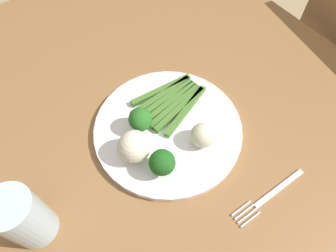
{
  "coord_description": "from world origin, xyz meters",
  "views": [
    {
      "loc": [
        -0.25,
        0.15,
        1.29
      ],
      "look_at": [
        0.01,
        -0.04,
        0.77
      ],
      "focal_mm": 32.71,
      "sensor_mm": 36.0,
      "label": 1
    }
  ],
  "objects_px": {
    "asparagus_bundle": "(172,101)",
    "broccoli_outer_edge": "(139,120)",
    "dining_table": "(155,167)",
    "plate": "(168,129)",
    "fork": "(269,196)",
    "water_glass": "(23,218)",
    "cauliflower_near_fork": "(134,147)",
    "cauliflower_edge": "(203,135)",
    "broccoli_back_right": "(162,163)"
  },
  "relations": [
    {
      "from": "broccoli_outer_edge",
      "to": "dining_table",
      "type": "bearing_deg",
      "value": -176.88
    },
    {
      "from": "broccoli_back_right",
      "to": "water_glass",
      "type": "relative_size",
      "value": 0.47
    },
    {
      "from": "asparagus_bundle",
      "to": "broccoli_outer_edge",
      "type": "bearing_deg",
      "value": 1.49
    },
    {
      "from": "plate",
      "to": "broccoli_outer_edge",
      "type": "xyz_separation_m",
      "value": [
        0.03,
        0.05,
        0.04
      ]
    },
    {
      "from": "plate",
      "to": "broccoli_back_right",
      "type": "height_order",
      "value": "broccoli_back_right"
    },
    {
      "from": "plate",
      "to": "water_glass",
      "type": "bearing_deg",
      "value": 94.53
    },
    {
      "from": "plate",
      "to": "broccoli_back_right",
      "type": "bearing_deg",
      "value": 137.36
    },
    {
      "from": "dining_table",
      "to": "water_glass",
      "type": "distance_m",
      "value": 0.3
    },
    {
      "from": "plate",
      "to": "fork",
      "type": "relative_size",
      "value": 1.81
    },
    {
      "from": "asparagus_bundle",
      "to": "cauliflower_near_fork",
      "type": "xyz_separation_m",
      "value": [
        -0.06,
        0.13,
        0.02
      ]
    },
    {
      "from": "asparagus_bundle",
      "to": "broccoli_outer_edge",
      "type": "relative_size",
      "value": 2.75
    },
    {
      "from": "broccoli_back_right",
      "to": "broccoli_outer_edge",
      "type": "relative_size",
      "value": 1.04
    },
    {
      "from": "asparagus_bundle",
      "to": "fork",
      "type": "relative_size",
      "value": 0.94
    },
    {
      "from": "asparagus_bundle",
      "to": "broccoli_back_right",
      "type": "xyz_separation_m",
      "value": [
        -0.11,
        0.11,
        0.03
      ]
    },
    {
      "from": "cauliflower_edge",
      "to": "water_glass",
      "type": "distance_m",
      "value": 0.33
    },
    {
      "from": "cauliflower_edge",
      "to": "broccoli_outer_edge",
      "type": "bearing_deg",
      "value": 40.28
    },
    {
      "from": "broccoli_back_right",
      "to": "broccoli_outer_edge",
      "type": "height_order",
      "value": "broccoli_back_right"
    },
    {
      "from": "plate",
      "to": "water_glass",
      "type": "distance_m",
      "value": 0.3
    },
    {
      "from": "dining_table",
      "to": "fork",
      "type": "distance_m",
      "value": 0.26
    },
    {
      "from": "broccoli_outer_edge",
      "to": "cauliflower_edge",
      "type": "height_order",
      "value": "broccoli_outer_edge"
    },
    {
      "from": "cauliflower_near_fork",
      "to": "broccoli_back_right",
      "type": "bearing_deg",
      "value": -159.59
    },
    {
      "from": "dining_table",
      "to": "plate",
      "type": "relative_size",
      "value": 4.12
    },
    {
      "from": "asparagus_bundle",
      "to": "cauliflower_near_fork",
      "type": "bearing_deg",
      "value": 15.83
    },
    {
      "from": "cauliflower_near_fork",
      "to": "fork",
      "type": "bearing_deg",
      "value": -144.0
    },
    {
      "from": "broccoli_back_right",
      "to": "fork",
      "type": "height_order",
      "value": "broccoli_back_right"
    },
    {
      "from": "dining_table",
      "to": "plate",
      "type": "distance_m",
      "value": 0.12
    },
    {
      "from": "broccoli_outer_edge",
      "to": "cauliflower_edge",
      "type": "xyz_separation_m",
      "value": [
        -0.09,
        -0.08,
        -0.01
      ]
    },
    {
      "from": "fork",
      "to": "water_glass",
      "type": "xyz_separation_m",
      "value": [
        0.2,
        0.36,
        0.06
      ]
    },
    {
      "from": "dining_table",
      "to": "water_glass",
      "type": "bearing_deg",
      "value": 92.63
    },
    {
      "from": "dining_table",
      "to": "plate",
      "type": "bearing_deg",
      "value": -75.02
    },
    {
      "from": "cauliflower_edge",
      "to": "water_glass",
      "type": "relative_size",
      "value": 0.39
    },
    {
      "from": "broccoli_back_right",
      "to": "plate",
      "type": "bearing_deg",
      "value": -42.64
    },
    {
      "from": "broccoli_outer_edge",
      "to": "fork",
      "type": "bearing_deg",
      "value": -155.76
    },
    {
      "from": "fork",
      "to": "broccoli_outer_edge",
      "type": "bearing_deg",
      "value": -64.26
    },
    {
      "from": "dining_table",
      "to": "broccoli_back_right",
      "type": "xyz_separation_m",
      "value": [
        -0.06,
        0.02,
        0.15
      ]
    },
    {
      "from": "dining_table",
      "to": "broccoli_back_right",
      "type": "distance_m",
      "value": 0.16
    },
    {
      "from": "asparagus_bundle",
      "to": "fork",
      "type": "height_order",
      "value": "asparagus_bundle"
    },
    {
      "from": "broccoli_outer_edge",
      "to": "cauliflower_near_fork",
      "type": "xyz_separation_m",
      "value": [
        -0.04,
        0.04,
        -0.0
      ]
    },
    {
      "from": "broccoli_back_right",
      "to": "asparagus_bundle",
      "type": "bearing_deg",
      "value": -42.92
    },
    {
      "from": "broccoli_back_right",
      "to": "cauliflower_edge",
      "type": "height_order",
      "value": "broccoli_back_right"
    },
    {
      "from": "asparagus_bundle",
      "to": "cauliflower_near_fork",
      "type": "relative_size",
      "value": 2.52
    },
    {
      "from": "cauliflower_near_fork",
      "to": "fork",
      "type": "height_order",
      "value": "cauliflower_near_fork"
    },
    {
      "from": "cauliflower_edge",
      "to": "fork",
      "type": "bearing_deg",
      "value": -168.31
    },
    {
      "from": "dining_table",
      "to": "asparagus_bundle",
      "type": "bearing_deg",
      "value": -56.95
    },
    {
      "from": "asparagus_bundle",
      "to": "fork",
      "type": "xyz_separation_m",
      "value": [
        -0.26,
        -0.02,
        -0.02
      ]
    },
    {
      "from": "asparagus_bundle",
      "to": "cauliflower_edge",
      "type": "bearing_deg",
      "value": 78.13
    },
    {
      "from": "asparagus_bundle",
      "to": "cauliflower_near_fork",
      "type": "height_order",
      "value": "cauliflower_near_fork"
    },
    {
      "from": "cauliflower_edge",
      "to": "plate",
      "type": "bearing_deg",
      "value": 27.4
    },
    {
      "from": "plate",
      "to": "water_glass",
      "type": "xyz_separation_m",
      "value": [
        -0.02,
        0.3,
        0.06
      ]
    },
    {
      "from": "plate",
      "to": "cauliflower_edge",
      "type": "xyz_separation_m",
      "value": [
        -0.07,
        -0.03,
        0.03
      ]
    }
  ]
}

